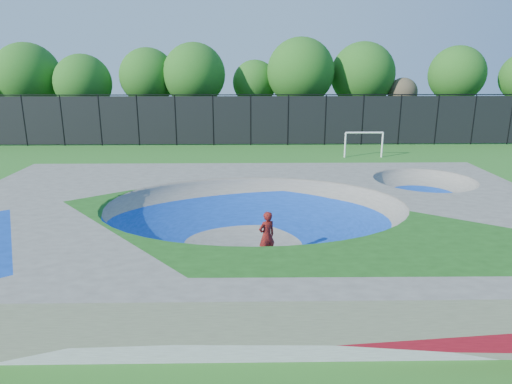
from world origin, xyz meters
The scene contains 7 objects.
ground centered at (0.00, 0.00, 0.00)m, with size 120.00×120.00×0.00m, color #23661C.
skate_deck centered at (0.00, 0.00, 0.75)m, with size 22.00×14.00×1.50m, color gray.
skater centered at (0.40, -1.48, 0.84)m, with size 0.62×0.40×1.69m, color red.
skateboard centered at (0.40, -1.48, 0.03)m, with size 0.78×0.22×0.05m, color black.
soccer_goal centered at (7.90, 15.85, 1.24)m, with size 2.73×0.12×1.80m.
fence centered at (0.00, 21.00, 2.10)m, with size 48.09×0.09×4.04m.
treeline centered at (-1.42, 25.94, 5.27)m, with size 52.36×7.51×8.64m.
Camera 1 is at (-0.20, -15.66, 6.36)m, focal length 32.00 mm.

